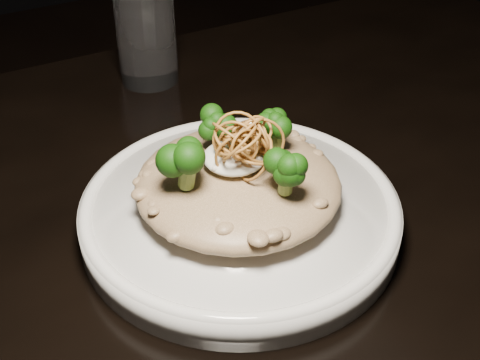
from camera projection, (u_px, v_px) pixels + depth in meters
name	position (u px, v px, depth m)	size (l,w,h in m)	color
table	(272.00, 265.00, 0.70)	(1.10, 0.80, 0.75)	black
plate	(240.00, 215.00, 0.61)	(0.29, 0.29, 0.03)	silver
risotto	(238.00, 184.00, 0.59)	(0.18, 0.18, 0.04)	brown
broccoli	(242.00, 141.00, 0.56)	(0.15, 0.15, 0.05)	black
cheese	(234.00, 157.00, 0.58)	(0.05, 0.05, 0.02)	white
shallots	(249.00, 135.00, 0.56)	(0.06, 0.06, 0.04)	brown
drinking_glass	(146.00, 33.00, 0.82)	(0.07, 0.07, 0.13)	silver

